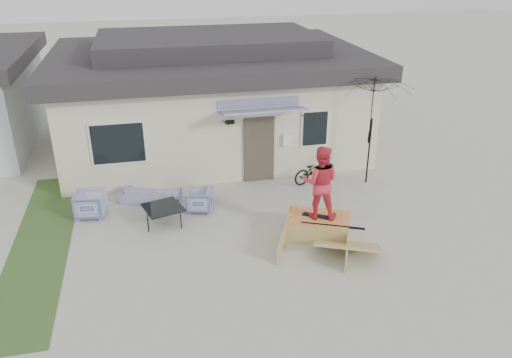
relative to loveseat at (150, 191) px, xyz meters
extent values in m
plane|color=#A9A99B|center=(2.42, -3.71, -0.33)|extent=(90.00, 90.00, 0.00)
cube|color=#315023|center=(-2.78, -1.71, -0.33)|extent=(1.40, 8.00, 0.01)
cube|color=beige|center=(2.42, 4.29, 1.17)|extent=(10.00, 7.00, 3.00)
cube|color=#252528|center=(2.42, 4.29, 2.92)|extent=(10.80, 7.80, 0.50)
cube|color=#252528|center=(2.42, 4.29, 3.47)|extent=(7.50, 4.50, 0.60)
cube|color=#474034|center=(3.42, 0.75, 0.72)|extent=(0.95, 0.08, 2.10)
cube|color=white|center=(-0.78, 0.76, 1.27)|extent=(1.60, 0.06, 1.30)
cube|color=white|center=(5.22, 0.76, 1.27)|extent=(0.90, 0.06, 1.20)
cube|color=#3D4892|center=(3.42, 0.24, 2.12)|extent=(2.50, 1.09, 0.29)
imported|color=#3D4892|center=(0.00, 0.00, 0.00)|extent=(1.77, 1.04, 0.66)
imported|color=#3D4892|center=(-1.63, -0.52, 0.06)|extent=(0.83, 0.87, 0.79)
imported|color=#3D4892|center=(1.33, -0.86, 0.02)|extent=(0.80, 0.84, 0.71)
cube|color=black|center=(0.30, -1.33, -0.10)|extent=(1.19, 1.19, 0.47)
imported|color=black|center=(5.11, 0.25, 0.16)|extent=(1.64, 1.01, 0.99)
cylinder|color=black|center=(6.69, -0.15, 0.72)|extent=(0.05, 0.05, 2.10)
imported|color=black|center=(6.69, -0.15, 1.42)|extent=(2.60, 2.45, 0.90)
cube|color=black|center=(4.14, -2.85, 0.22)|extent=(0.81, 0.62, 0.05)
imported|color=#D63040|center=(4.14, -2.85, 1.19)|extent=(1.12, 1.00, 1.89)
camera|label=1|loc=(0.07, -13.56, 6.47)|focal=35.56mm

